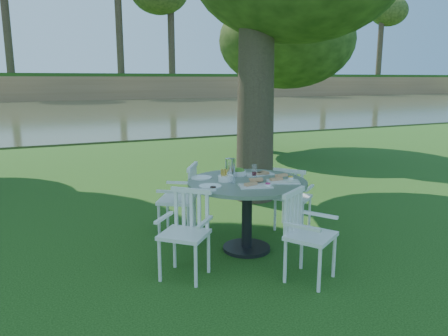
{
  "coord_description": "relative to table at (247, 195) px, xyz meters",
  "views": [
    {
      "loc": [
        -2.29,
        -4.89,
        1.99
      ],
      "look_at": [
        0.0,
        0.2,
        0.85
      ],
      "focal_mm": 35.0,
      "sensor_mm": 36.0,
      "label": 1
    }
  ],
  "objects": [
    {
      "name": "ground",
      "position": [
        0.04,
        0.54,
        -0.67
      ],
      "size": [
        140.0,
        140.0,
        0.0
      ],
      "primitive_type": "plane",
      "color": "#11360B",
      "rests_on": "ground"
    },
    {
      "name": "table",
      "position": [
        0.0,
        0.0,
        0.0
      ],
      "size": [
        1.38,
        1.38,
        0.84
      ],
      "color": "black",
      "rests_on": "ground"
    },
    {
      "name": "chair_ne",
      "position": [
        0.83,
        0.35,
        -0.17
      ],
      "size": [
        0.58,
        0.59,
        0.85
      ],
      "rotation": [
        0.0,
        0.0,
        -4.03
      ],
      "color": "white",
      "rests_on": "ground"
    },
    {
      "name": "chair_nw",
      "position": [
        -0.52,
        0.74,
        -0.12
      ],
      "size": [
        0.63,
        0.64,
        0.93
      ],
      "rotation": [
        0.0,
        0.0,
        -2.13
      ],
      "color": "white",
      "rests_on": "ground"
    },
    {
      "name": "chair_sw",
      "position": [
        -0.85,
        -0.32,
        -0.16
      ],
      "size": [
        0.61,
        0.61,
        0.88
      ],
      "rotation": [
        0.0,
        0.0,
        -0.75
      ],
      "color": "white",
      "rests_on": "ground"
    },
    {
      "name": "chair_se",
      "position": [
        0.17,
        -0.89,
        -0.15
      ],
      "size": [
        0.61,
        0.6,
        0.9
      ],
      "rotation": [
        0.0,
        0.0,
        0.56
      ],
      "color": "white",
      "rests_on": "ground"
    },
    {
      "name": "tableware",
      "position": [
        -0.06,
        0.1,
        0.21
      ],
      "size": [
        1.17,
        0.91,
        0.23
      ],
      "color": "white",
      "rests_on": "table"
    },
    {
      "name": "river",
      "position": [
        0.04,
        23.54,
        -0.67
      ],
      "size": [
        100.0,
        28.0,
        0.12
      ],
      "primitive_type": "cube",
      "color": "#343A22",
      "rests_on": "ground"
    },
    {
      "name": "far_bank",
      "position": [
        0.31,
        41.66,
        6.57
      ],
      "size": [
        100.0,
        18.0,
        15.2
      ],
      "color": "#936944",
      "rests_on": "ground"
    }
  ]
}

